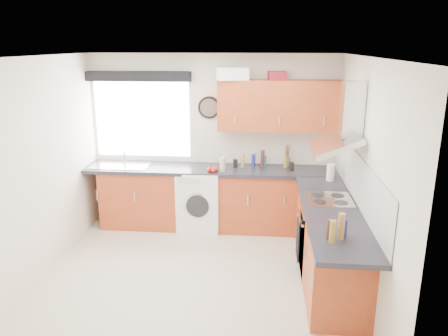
# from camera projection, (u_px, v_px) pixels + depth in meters

# --- Properties ---
(ground_plane) EXTENTS (3.60, 3.60, 0.00)m
(ground_plane) POSITION_uv_depth(u_px,v_px,m) (196.00, 278.00, 5.07)
(ground_plane) COLOR beige
(ceiling) EXTENTS (3.60, 3.60, 0.02)m
(ceiling) POSITION_uv_depth(u_px,v_px,m) (192.00, 57.00, 4.38)
(ceiling) COLOR white
(ceiling) RESTS_ON wall_back
(wall_back) EXTENTS (3.60, 0.02, 2.50)m
(wall_back) POSITION_uv_depth(u_px,v_px,m) (213.00, 140.00, 6.45)
(wall_back) COLOR silver
(wall_back) RESTS_ON ground_plane
(wall_front) EXTENTS (3.60, 0.02, 2.50)m
(wall_front) POSITION_uv_depth(u_px,v_px,m) (153.00, 252.00, 3.00)
(wall_front) COLOR silver
(wall_front) RESTS_ON ground_plane
(wall_left) EXTENTS (0.02, 3.60, 2.50)m
(wall_left) POSITION_uv_depth(u_px,v_px,m) (35.00, 171.00, 4.88)
(wall_left) COLOR silver
(wall_left) RESTS_ON ground_plane
(wall_right) EXTENTS (0.02, 3.60, 2.50)m
(wall_right) POSITION_uv_depth(u_px,v_px,m) (364.00, 180.00, 4.57)
(wall_right) COLOR silver
(wall_right) RESTS_ON ground_plane
(window) EXTENTS (1.40, 0.02, 1.10)m
(window) POSITION_uv_depth(u_px,v_px,m) (142.00, 119.00, 6.45)
(window) COLOR white
(window) RESTS_ON wall_back
(window_blind) EXTENTS (1.50, 0.18, 0.14)m
(window_blind) POSITION_uv_depth(u_px,v_px,m) (138.00, 76.00, 6.19)
(window_blind) COLOR black
(window_blind) RESTS_ON wall_back
(splashback) EXTENTS (0.01, 3.00, 0.54)m
(splashback) POSITION_uv_depth(u_px,v_px,m) (357.00, 178.00, 4.88)
(splashback) COLOR white
(splashback) RESTS_ON wall_right
(base_cab_back) EXTENTS (3.00, 0.58, 0.86)m
(base_cab_back) POSITION_uv_depth(u_px,v_px,m) (204.00, 199.00, 6.41)
(base_cab_back) COLOR #953A1B
(base_cab_back) RESTS_ON ground_plane
(base_cab_corner) EXTENTS (0.60, 0.60, 0.86)m
(base_cab_corner) POSITION_uv_depth(u_px,v_px,m) (315.00, 203.00, 6.26)
(base_cab_corner) COLOR #953A1B
(base_cab_corner) RESTS_ON ground_plane
(base_cab_right) EXTENTS (0.58, 2.10, 0.86)m
(base_cab_right) POSITION_uv_depth(u_px,v_px,m) (329.00, 244.00, 4.96)
(base_cab_right) COLOR #953A1B
(base_cab_right) RESTS_ON ground_plane
(worktop_back) EXTENTS (3.60, 0.62, 0.05)m
(worktop_back) POSITION_uv_depth(u_px,v_px,m) (211.00, 170.00, 6.26)
(worktop_back) COLOR black
(worktop_back) RESTS_ON base_cab_back
(worktop_right) EXTENTS (0.62, 2.42, 0.05)m
(worktop_right) POSITION_uv_depth(u_px,v_px,m) (332.00, 212.00, 4.70)
(worktop_right) COLOR black
(worktop_right) RESTS_ON base_cab_right
(sink) EXTENTS (0.84, 0.46, 0.10)m
(sink) POSITION_uv_depth(u_px,v_px,m) (120.00, 163.00, 6.36)
(sink) COLOR silver
(sink) RESTS_ON worktop_back
(oven) EXTENTS (0.56, 0.58, 0.85)m
(oven) POSITION_uv_depth(u_px,v_px,m) (326.00, 239.00, 5.11)
(oven) COLOR black
(oven) RESTS_ON ground_plane
(hob_plate) EXTENTS (0.52, 0.52, 0.01)m
(hob_plate) POSITION_uv_depth(u_px,v_px,m) (329.00, 199.00, 4.97)
(hob_plate) COLOR silver
(hob_plate) RESTS_ON worktop_right
(extractor_hood) EXTENTS (0.52, 0.78, 0.66)m
(extractor_hood) POSITION_uv_depth(u_px,v_px,m) (343.00, 126.00, 4.73)
(extractor_hood) COLOR silver
(extractor_hood) RESTS_ON wall_right
(upper_cabinets) EXTENTS (1.70, 0.35, 0.70)m
(upper_cabinets) POSITION_uv_depth(u_px,v_px,m) (279.00, 105.00, 6.05)
(upper_cabinets) COLOR #953A1B
(upper_cabinets) RESTS_ON wall_back
(washing_machine) EXTENTS (0.64, 0.62, 0.89)m
(washing_machine) POSITION_uv_depth(u_px,v_px,m) (201.00, 199.00, 6.37)
(washing_machine) COLOR white
(washing_machine) RESTS_ON ground_plane
(wall_clock) EXTENTS (0.32, 0.04, 0.32)m
(wall_clock) POSITION_uv_depth(u_px,v_px,m) (209.00, 108.00, 6.28)
(wall_clock) COLOR black
(wall_clock) RESTS_ON wall_back
(casserole) EXTENTS (0.46, 0.39, 0.17)m
(casserole) POSITION_uv_depth(u_px,v_px,m) (232.00, 74.00, 5.92)
(casserole) COLOR white
(casserole) RESTS_ON upper_cabinets
(storage_box) EXTENTS (0.27, 0.23, 0.11)m
(storage_box) POSITION_uv_depth(u_px,v_px,m) (277.00, 75.00, 6.03)
(storage_box) COLOR #A21F30
(storage_box) RESTS_ON upper_cabinets
(utensil_pot) EXTENTS (0.12, 0.12, 0.13)m
(utensil_pot) POSITION_uv_depth(u_px,v_px,m) (287.00, 162.00, 6.33)
(utensil_pot) COLOR slate
(utensil_pot) RESTS_ON worktop_back
(kitchen_roll) EXTENTS (0.12, 0.12, 0.22)m
(kitchen_roll) POSITION_uv_depth(u_px,v_px,m) (331.00, 172.00, 5.65)
(kitchen_roll) COLOR white
(kitchen_roll) RESTS_ON worktop_right
(tomato_cluster) EXTENTS (0.18, 0.18, 0.07)m
(tomato_cluster) POSITION_uv_depth(u_px,v_px,m) (213.00, 169.00, 6.06)
(tomato_cluster) COLOR #A0130F
(tomato_cluster) RESTS_ON worktop_back
(jar_0) EXTENTS (0.06, 0.06, 0.18)m
(jar_0) POSITION_uv_depth(u_px,v_px,m) (253.00, 160.00, 6.32)
(jar_0) COLOR navy
(jar_0) RESTS_ON worktop_back
(jar_1) EXTENTS (0.07, 0.07, 0.19)m
(jar_1) POSITION_uv_depth(u_px,v_px,m) (223.00, 164.00, 6.08)
(jar_1) COLOR #B5AD9A
(jar_1) RESTS_ON worktop_back
(jar_2) EXTENTS (0.05, 0.05, 0.20)m
(jar_2) POSITION_uv_depth(u_px,v_px,m) (243.00, 161.00, 6.26)
(jar_2) COLOR #A39338
(jar_2) RESTS_ON worktop_back
(jar_3) EXTENTS (0.06, 0.06, 0.15)m
(jar_3) POSITION_uv_depth(u_px,v_px,m) (286.00, 162.00, 6.28)
(jar_3) COLOR olive
(jar_3) RESTS_ON worktop_back
(jar_4) EXTENTS (0.06, 0.06, 0.24)m
(jar_4) POSITION_uv_depth(u_px,v_px,m) (263.00, 159.00, 6.27)
(jar_4) COLOR #511D1D
(jar_4) RESTS_ON worktop_back
(jar_5) EXTENTS (0.07, 0.07, 0.13)m
(jar_5) POSITION_uv_depth(u_px,v_px,m) (235.00, 163.00, 6.24)
(jar_5) COLOR black
(jar_5) RESTS_ON worktop_back
(jar_6) EXTENTS (0.07, 0.07, 0.11)m
(jar_6) POSITION_uv_depth(u_px,v_px,m) (291.00, 166.00, 6.13)
(jar_6) COLOR black
(jar_6) RESTS_ON worktop_back
(jar_7) EXTENTS (0.07, 0.07, 0.16)m
(jar_7) POSITION_uv_depth(u_px,v_px,m) (264.00, 161.00, 6.30)
(jar_7) COLOR #1C5688
(jar_7) RESTS_ON worktop_back
(jar_8) EXTENTS (0.05, 0.05, 0.18)m
(jar_8) POSITION_uv_depth(u_px,v_px,m) (224.00, 162.00, 6.20)
(jar_8) COLOR #C0B5A4
(jar_8) RESTS_ON worktop_back
(bottle_0) EXTENTS (0.06, 0.06, 0.22)m
(bottle_0) POSITION_uv_depth(u_px,v_px,m) (332.00, 232.00, 3.88)
(bottle_0) COLOR olive
(bottle_0) RESTS_ON worktop_right
(bottle_1) EXTENTS (0.06, 0.06, 0.25)m
(bottle_1) POSITION_uv_depth(u_px,v_px,m) (341.00, 226.00, 3.95)
(bottle_1) COLOR olive
(bottle_1) RESTS_ON worktop_right
(bottle_2) EXTENTS (0.06, 0.06, 0.18)m
(bottle_2) POSITION_uv_depth(u_px,v_px,m) (344.00, 228.00, 4.00)
(bottle_2) COLOR navy
(bottle_2) RESTS_ON worktop_right
(bottle_3) EXTENTS (0.05, 0.05, 0.19)m
(bottle_3) POSITION_uv_depth(u_px,v_px,m) (329.00, 229.00, 3.96)
(bottle_3) COLOR #3F1D16
(bottle_3) RESTS_ON worktop_right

